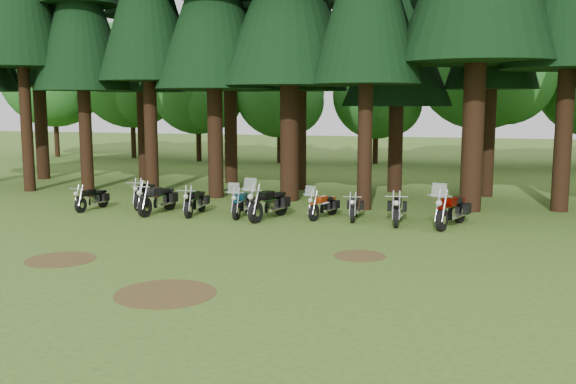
# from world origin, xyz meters

# --- Properties ---
(ground) EXTENTS (120.00, 120.00, 0.00)m
(ground) POSITION_xyz_m (0.00, 0.00, 0.00)
(ground) COLOR #406224
(ground) RESTS_ON ground
(pine_back_4) EXTENTS (4.94, 4.94, 13.78)m
(pine_back_4) POSITION_xyz_m (4.04, 13.25, 8.25)
(pine_back_4) COLOR #311C10
(pine_back_4) RESTS_ON ground
(decid_0) EXTENTS (8.00, 7.78, 10.00)m
(decid_0) POSITION_xyz_m (-22.10, 25.26, 5.90)
(decid_0) COLOR #311C10
(decid_0) RESTS_ON ground
(decid_1) EXTENTS (7.91, 7.69, 9.88)m
(decid_1) POSITION_xyz_m (-15.99, 25.76, 5.83)
(decid_1) COLOR #311C10
(decid_1) RESTS_ON ground
(decid_2) EXTENTS (6.72, 6.53, 8.40)m
(decid_2) POSITION_xyz_m (-10.43, 24.78, 4.95)
(decid_2) COLOR #311C10
(decid_2) RESTS_ON ground
(decid_3) EXTENTS (6.12, 5.95, 7.65)m
(decid_3) POSITION_xyz_m (-4.71, 25.13, 4.51)
(decid_3) COLOR #311C10
(decid_3) RESTS_ON ground
(decid_4) EXTENTS (5.93, 5.76, 7.41)m
(decid_4) POSITION_xyz_m (1.58, 26.32, 4.37)
(decid_4) COLOR #311C10
(decid_4) RESTS_ON ground
(decid_5) EXTENTS (8.45, 8.21, 10.56)m
(decid_5) POSITION_xyz_m (8.29, 25.71, 6.23)
(decid_5) COLOR #311C10
(decid_5) RESTS_ON ground
(dirt_patch_0) EXTENTS (1.80, 1.80, 0.01)m
(dirt_patch_0) POSITION_xyz_m (-3.00, -2.00, 0.01)
(dirt_patch_0) COLOR #4C3D1E
(dirt_patch_0) RESTS_ON ground
(dirt_patch_1) EXTENTS (1.40, 1.40, 0.01)m
(dirt_patch_1) POSITION_xyz_m (4.50, 0.50, 0.01)
(dirt_patch_1) COLOR #4C3D1E
(dirt_patch_1) RESTS_ON ground
(dirt_patch_2) EXTENTS (2.20, 2.20, 0.01)m
(dirt_patch_2) POSITION_xyz_m (1.00, -4.00, 0.01)
(dirt_patch_2) COLOR #4C3D1E
(dirt_patch_2) RESTS_ON ground
(motorcycle_0) EXTENTS (0.33, 1.95, 0.79)m
(motorcycle_0) POSITION_xyz_m (-6.55, 5.10, 0.40)
(motorcycle_0) COLOR black
(motorcycle_0) RESTS_ON ground
(motorcycle_1) EXTENTS (0.51, 2.28, 0.93)m
(motorcycle_1) POSITION_xyz_m (-4.89, 6.22, 0.48)
(motorcycle_1) COLOR black
(motorcycle_1) RESTS_ON ground
(motorcycle_2) EXTENTS (0.43, 2.40, 0.97)m
(motorcycle_2) POSITION_xyz_m (-3.77, 5.06, 0.50)
(motorcycle_2) COLOR black
(motorcycle_2) RESTS_ON ground
(motorcycle_3) EXTENTS (0.38, 2.13, 0.87)m
(motorcycle_3) POSITION_xyz_m (-2.33, 5.21, 0.44)
(motorcycle_3) COLOR black
(motorcycle_3) RESTS_ON ground
(motorcycle_4) EXTENTS (0.41, 2.15, 1.35)m
(motorcycle_4) POSITION_xyz_m (-0.55, 5.33, 0.45)
(motorcycle_4) COLOR black
(motorcycle_4) RESTS_ON ground
(motorcycle_5) EXTENTS (0.91, 2.51, 1.59)m
(motorcycle_5) POSITION_xyz_m (0.53, 5.03, 0.53)
(motorcycle_5) COLOR black
(motorcycle_5) RESTS_ON ground
(motorcycle_6) EXTENTS (0.79, 1.99, 1.26)m
(motorcycle_6) POSITION_xyz_m (2.33, 5.78, 0.42)
(motorcycle_6) COLOR black
(motorcycle_6) RESTS_ON ground
(motorcycle_7) EXTENTS (0.34, 1.95, 0.79)m
(motorcycle_7) POSITION_xyz_m (3.43, 5.83, 0.40)
(motorcycle_7) COLOR black
(motorcycle_7) RESTS_ON ground
(motorcycle_8) EXTENTS (0.39, 2.25, 0.91)m
(motorcycle_8) POSITION_xyz_m (4.95, 5.46, 0.47)
(motorcycle_8) COLOR black
(motorcycle_8) RESTS_ON ground
(motorcycle_9) EXTENTS (1.09, 2.48, 1.59)m
(motorcycle_9) POSITION_xyz_m (6.75, 5.31, 0.53)
(motorcycle_9) COLOR black
(motorcycle_9) RESTS_ON ground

